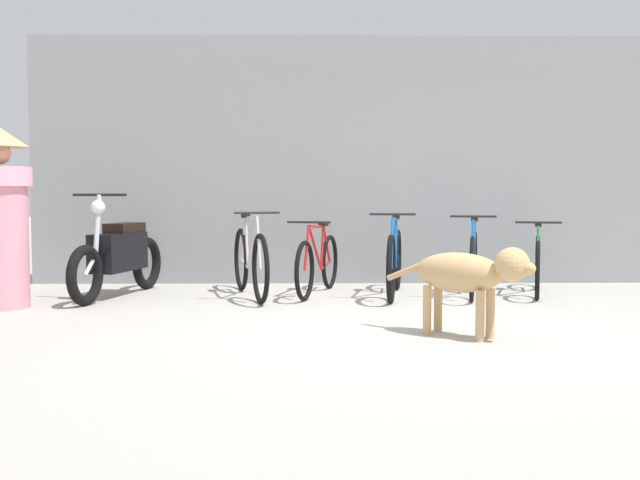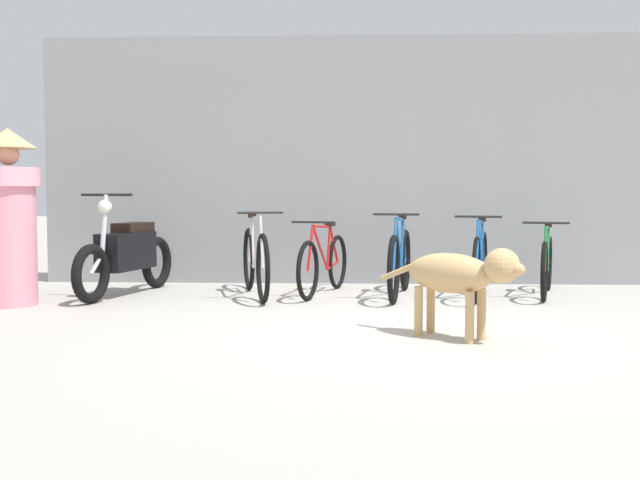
{
  "view_description": "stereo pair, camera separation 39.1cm",
  "coord_description": "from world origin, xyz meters",
  "px_view_note": "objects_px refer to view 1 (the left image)",
  "views": [
    {
      "loc": [
        -0.9,
        -5.78,
        1.07
      ],
      "look_at": [
        -0.79,
        1.13,
        0.65
      ],
      "focal_mm": 42.0,
      "sensor_mm": 36.0,
      "label": 1
    },
    {
      "loc": [
        -0.51,
        -5.77,
        1.07
      ],
      "look_at": [
        -0.79,
        1.13,
        0.65
      ],
      "focal_mm": 42.0,
      "sensor_mm": 36.0,
      "label": 2
    }
  ],
  "objects_px": {
    "bicycle_1": "(318,264)",
    "bicycle_4": "(538,264)",
    "bicycle_2": "(395,262)",
    "bicycle_3": "(473,262)",
    "person_in_robes": "(1,215)",
    "motorcycle": "(118,256)",
    "stray_dog": "(469,274)",
    "bicycle_0": "(250,262)"
  },
  "relations": [
    {
      "from": "bicycle_2",
      "to": "bicycle_0",
      "type": "bearing_deg",
      "value": -78.79
    },
    {
      "from": "motorcycle",
      "to": "stray_dog",
      "type": "distance_m",
      "value": 3.92
    },
    {
      "from": "bicycle_2",
      "to": "bicycle_3",
      "type": "bearing_deg",
      "value": 99.26
    },
    {
      "from": "bicycle_0",
      "to": "bicycle_1",
      "type": "height_order",
      "value": "bicycle_0"
    },
    {
      "from": "bicycle_2",
      "to": "bicycle_3",
      "type": "xyz_separation_m",
      "value": [
        0.83,
        -0.01,
        -0.0
      ]
    },
    {
      "from": "bicycle_2",
      "to": "motorcycle",
      "type": "height_order",
      "value": "motorcycle"
    },
    {
      "from": "motorcycle",
      "to": "person_in_robes",
      "type": "distance_m",
      "value": 1.26
    },
    {
      "from": "bicycle_3",
      "to": "bicycle_2",
      "type": "bearing_deg",
      "value": -76.71
    },
    {
      "from": "stray_dog",
      "to": "person_in_robes",
      "type": "relative_size",
      "value": 0.59
    },
    {
      "from": "bicycle_1",
      "to": "bicycle_3",
      "type": "relative_size",
      "value": 1.01
    },
    {
      "from": "motorcycle",
      "to": "bicycle_0",
      "type": "bearing_deg",
      "value": 103.37
    },
    {
      "from": "bicycle_4",
      "to": "motorcycle",
      "type": "bearing_deg",
      "value": -71.02
    },
    {
      "from": "person_in_robes",
      "to": "motorcycle",
      "type": "bearing_deg",
      "value": -153.43
    },
    {
      "from": "motorcycle",
      "to": "stray_dog",
      "type": "height_order",
      "value": "motorcycle"
    },
    {
      "from": "bicycle_0",
      "to": "bicycle_4",
      "type": "relative_size",
      "value": 1.13
    },
    {
      "from": "bicycle_2",
      "to": "bicycle_3",
      "type": "height_order",
      "value": "bicycle_2"
    },
    {
      "from": "bicycle_4",
      "to": "motorcycle",
      "type": "height_order",
      "value": "motorcycle"
    },
    {
      "from": "bicycle_4",
      "to": "stray_dog",
      "type": "relative_size",
      "value": 1.52
    },
    {
      "from": "bicycle_1",
      "to": "motorcycle",
      "type": "relative_size",
      "value": 0.85
    },
    {
      "from": "bicycle_1",
      "to": "bicycle_2",
      "type": "height_order",
      "value": "bicycle_2"
    },
    {
      "from": "bicycle_0",
      "to": "stray_dog",
      "type": "relative_size",
      "value": 1.73
    },
    {
      "from": "person_in_robes",
      "to": "bicycle_2",
      "type": "bearing_deg",
      "value": 177.56
    },
    {
      "from": "motorcycle",
      "to": "person_in_robes",
      "type": "xyz_separation_m",
      "value": [
        -0.89,
        -0.77,
        0.45
      ]
    },
    {
      "from": "bicycle_4",
      "to": "bicycle_3",
      "type": "bearing_deg",
      "value": -61.87
    },
    {
      "from": "bicycle_2",
      "to": "motorcycle",
      "type": "bearing_deg",
      "value": -79.67
    },
    {
      "from": "bicycle_2",
      "to": "bicycle_4",
      "type": "relative_size",
      "value": 1.14
    },
    {
      "from": "bicycle_2",
      "to": "bicycle_1",
      "type": "bearing_deg",
      "value": -89.94
    },
    {
      "from": "bicycle_3",
      "to": "bicycle_0",
      "type": "bearing_deg",
      "value": -75.45
    },
    {
      "from": "bicycle_0",
      "to": "bicycle_3",
      "type": "distance_m",
      "value": 2.35
    },
    {
      "from": "bicycle_4",
      "to": "motorcycle",
      "type": "relative_size",
      "value": 0.82
    },
    {
      "from": "bicycle_4",
      "to": "person_in_robes",
      "type": "xyz_separation_m",
      "value": [
        -5.35,
        -0.91,
        0.55
      ]
    },
    {
      "from": "motorcycle",
      "to": "person_in_robes",
      "type": "height_order",
      "value": "person_in_robes"
    },
    {
      "from": "bicycle_1",
      "to": "person_in_robes",
      "type": "distance_m",
      "value": 3.17
    },
    {
      "from": "bicycle_2",
      "to": "stray_dog",
      "type": "relative_size",
      "value": 1.73
    },
    {
      "from": "bicycle_4",
      "to": "stray_dog",
      "type": "distance_m",
      "value": 2.75
    },
    {
      "from": "bicycle_0",
      "to": "bicycle_2",
      "type": "height_order",
      "value": "bicycle_0"
    },
    {
      "from": "bicycle_1",
      "to": "motorcycle",
      "type": "distance_m",
      "value": 2.1
    },
    {
      "from": "bicycle_3",
      "to": "person_in_robes",
      "type": "bearing_deg",
      "value": -66.45
    },
    {
      "from": "bicycle_2",
      "to": "stray_dog",
      "type": "bearing_deg",
      "value": 17.15
    },
    {
      "from": "bicycle_4",
      "to": "person_in_robes",
      "type": "bearing_deg",
      "value": -63.18
    },
    {
      "from": "bicycle_1",
      "to": "stray_dog",
      "type": "relative_size",
      "value": 1.58
    },
    {
      "from": "bicycle_1",
      "to": "bicycle_4",
      "type": "height_order",
      "value": "bicycle_1"
    }
  ]
}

